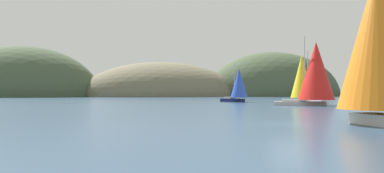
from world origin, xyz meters
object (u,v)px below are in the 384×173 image
sailboat_red_spinnaker (315,72)px  sailboat_yellow_sail (303,78)px  sailboat_orange_sail (379,41)px  sailboat_blue_spinnaker (239,84)px

sailboat_red_spinnaker → sailboat_yellow_sail: bearing=73.0°
sailboat_yellow_sail → sailboat_orange_sail: bearing=-112.2°
sailboat_orange_sail → sailboat_blue_spinnaker: bearing=82.2°
sailboat_yellow_sail → sailboat_blue_spinnaker: 13.92m
sailboat_red_spinnaker → sailboat_blue_spinnaker: bearing=107.8°
sailboat_yellow_sail → sailboat_red_spinnaker: size_ratio=0.87×
sailboat_blue_spinnaker → sailboat_red_spinnaker: sailboat_red_spinnaker is taller
sailboat_blue_spinnaker → sailboat_orange_sail: bearing=-97.8°
sailboat_yellow_sail → sailboat_red_spinnaker: bearing=-107.0°
sailboat_blue_spinnaker → sailboat_orange_sail: 49.82m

